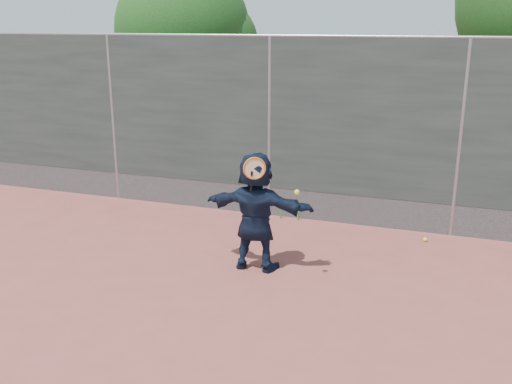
% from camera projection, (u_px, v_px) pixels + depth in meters
% --- Properties ---
extents(ground, '(80.00, 80.00, 0.00)m').
position_uv_depth(ground, '(178.00, 305.00, 6.73)').
color(ground, '#9E4C42').
rests_on(ground, ground).
extents(player, '(1.50, 0.48, 1.61)m').
position_uv_depth(player, '(256.00, 211.00, 7.53)').
color(player, '#121C31').
rests_on(player, ground).
extents(ball_ground, '(0.07, 0.07, 0.07)m').
position_uv_depth(ball_ground, '(425.00, 240.00, 8.67)').
color(ball_ground, '#D8F837').
rests_on(ball_ground, ground).
extents(fence, '(20.00, 0.06, 3.03)m').
position_uv_depth(fence, '(269.00, 124.00, 9.44)').
color(fence, '#38423D').
rests_on(fence, ground).
extents(swing_action, '(0.74, 0.18, 0.51)m').
position_uv_depth(swing_action, '(259.00, 172.00, 7.14)').
color(swing_action, orange).
rests_on(swing_action, ground).
extents(tree_left, '(3.15, 3.00, 4.53)m').
position_uv_depth(tree_left, '(190.00, 34.00, 12.71)').
color(tree_left, '#382314').
rests_on(tree_left, ground).
extents(weed_clump, '(0.68, 0.07, 0.30)m').
position_uv_depth(weed_clump, '(283.00, 211.00, 9.66)').
color(weed_clump, '#387226').
rests_on(weed_clump, ground).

